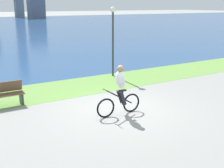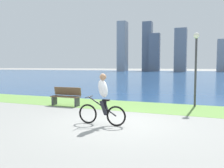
# 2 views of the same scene
# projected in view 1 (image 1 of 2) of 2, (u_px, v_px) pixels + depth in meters

# --- Properties ---
(ground_plane) EXTENTS (300.00, 300.00, 0.00)m
(ground_plane) POSITION_uv_depth(u_px,v_px,m) (119.00, 109.00, 10.34)
(ground_plane) COLOR gray
(grass_strip_bayside) EXTENTS (120.00, 2.89, 0.01)m
(grass_strip_bayside) POSITION_uv_depth(u_px,v_px,m) (78.00, 86.00, 13.24)
(grass_strip_bayside) COLOR #6B9947
(grass_strip_bayside) RESTS_ON ground
(cyclist_lead) EXTENTS (1.69, 0.52, 1.71)m
(cyclist_lead) POSITION_uv_depth(u_px,v_px,m) (120.00, 91.00, 9.65)
(cyclist_lead) COLOR black
(cyclist_lead) RESTS_ON ground
(bench_near_path) EXTENTS (1.50, 0.47, 0.90)m
(bench_near_path) POSITION_uv_depth(u_px,v_px,m) (2.00, 95.00, 10.53)
(bench_near_path) COLOR brown
(bench_near_path) RESTS_ON ground
(lamppost_tall) EXTENTS (0.28, 0.28, 3.52)m
(lamppost_tall) POSITION_uv_depth(u_px,v_px,m) (113.00, 31.00, 14.65)
(lamppost_tall) COLOR #38383D
(lamppost_tall) RESTS_ON ground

